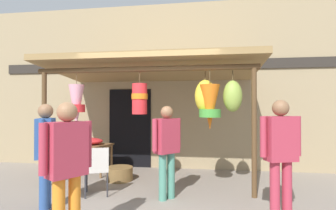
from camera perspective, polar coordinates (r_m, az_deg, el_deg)
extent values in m
plane|color=gray|center=(4.86, -4.48, -18.86)|extent=(30.00, 30.00, 0.00)
cube|color=#9E8966|center=(6.81, -0.27, 4.15)|extent=(9.83, 0.25, 4.17)
cube|color=#2D2823|center=(6.73, -0.46, 8.50)|extent=(8.84, 0.04, 0.24)
cube|color=black|center=(6.88, -8.25, -4.95)|extent=(1.10, 0.03, 2.00)
cylinder|color=brown|center=(5.60, -25.28, -4.74)|extent=(0.09, 0.09, 2.23)
cylinder|color=brown|center=(4.73, 18.18, -5.55)|extent=(0.09, 0.09, 2.23)
cylinder|color=brown|center=(7.38, -16.40, -3.76)|extent=(0.09, 0.09, 2.23)
cylinder|color=brown|center=(6.75, 15.26, -4.06)|extent=(0.09, 0.09, 2.23)
cylinder|color=brown|center=(4.84, -5.49, 7.76)|extent=(4.09, 0.10, 0.10)
cylinder|color=brown|center=(6.84, -1.30, 6.56)|extent=(4.09, 0.10, 0.10)
cube|color=olive|center=(5.84, -3.03, 7.50)|extent=(4.39, 2.55, 0.35)
cylinder|color=brown|center=(5.29, -19.22, 5.35)|extent=(0.01, 0.01, 0.22)
cone|color=pink|center=(5.26, -19.24, -0.21)|extent=(0.29, 0.29, 0.81)
cylinder|color=red|center=(5.26, -19.24, -0.68)|extent=(0.32, 0.32, 0.15)
cylinder|color=brown|center=(4.85, -6.18, 5.88)|extent=(0.01, 0.01, 0.21)
cylinder|color=red|center=(4.82, -6.18, 1.32)|extent=(0.27, 0.27, 0.56)
cylinder|color=orange|center=(4.82, -6.18, 1.85)|extent=(0.29, 0.29, 0.10)
cylinder|color=brown|center=(4.67, 9.05, 5.91)|extent=(0.01, 0.01, 0.25)
cone|color=orange|center=(4.64, 9.06, -0.48)|extent=(0.35, 0.35, 0.79)
cylinder|color=green|center=(4.64, 9.06, -1.77)|extent=(0.38, 0.38, 0.14)
cylinder|color=#4C3D23|center=(4.77, 13.82, 6.23)|extent=(0.02, 0.02, 0.17)
ellipsoid|color=#89A842|center=(4.74, 13.84, 1.88)|extent=(0.33, 0.28, 0.55)
cylinder|color=#4C3D23|center=(4.78, 8.08, 6.34)|extent=(0.02, 0.02, 0.15)
ellipsoid|color=yellow|center=(4.75, 8.09, 1.87)|extent=(0.38, 0.32, 0.59)
cube|color=brown|center=(6.46, -17.45, -8.41)|extent=(1.12, 0.75, 0.04)
cylinder|color=brown|center=(6.47, -22.89, -11.35)|extent=(0.05, 0.05, 0.62)
cylinder|color=brown|center=(6.02, -14.40, -12.21)|extent=(0.05, 0.05, 0.62)
cylinder|color=brown|center=(7.03, -20.06, -10.49)|extent=(0.05, 0.05, 0.62)
cylinder|color=brown|center=(6.61, -12.14, -11.15)|extent=(0.05, 0.05, 0.62)
ellipsoid|color=red|center=(6.50, -17.21, -7.48)|extent=(0.77, 0.54, 0.16)
ellipsoid|color=yellow|center=(6.40, -16.49, -7.52)|extent=(0.35, 0.27, 0.11)
cube|color=beige|center=(4.91, -15.17, -13.31)|extent=(0.52, 0.52, 0.04)
cube|color=beige|center=(4.70, -15.24, -11.42)|extent=(0.38, 0.18, 0.40)
cylinder|color=#333338|center=(5.14, -13.03, -15.28)|extent=(0.03, 0.03, 0.44)
cylinder|color=#333338|center=(5.15, -17.19, -15.23)|extent=(0.03, 0.03, 0.44)
cylinder|color=#333338|center=(4.79, -13.01, -16.37)|extent=(0.03, 0.03, 0.44)
cylinder|color=#333338|center=(4.80, -17.49, -16.32)|extent=(0.03, 0.03, 0.44)
cylinder|color=brown|center=(5.79, -10.46, -14.43)|extent=(0.55, 0.55, 0.28)
cylinder|color=#2D5193|center=(4.55, -24.85, -14.95)|extent=(0.13, 0.13, 0.78)
cylinder|color=#2D5193|center=(4.38, -25.30, -15.53)|extent=(0.13, 0.13, 0.78)
cube|color=#2D5193|center=(4.34, -25.03, -6.49)|extent=(0.36, 0.45, 0.59)
cylinder|color=#2D5193|center=(4.59, -24.42, -5.80)|extent=(0.08, 0.08, 0.53)
cylinder|color=#2D5193|center=(4.09, -25.71, -6.44)|extent=(0.08, 0.08, 0.53)
sphere|color=#896042|center=(4.32, -25.01, -1.21)|extent=(0.21, 0.21, 0.21)
cylinder|color=#B23347|center=(4.07, 24.39, -16.51)|extent=(0.13, 0.13, 0.80)
cylinder|color=#B23347|center=(3.98, 22.15, -16.91)|extent=(0.13, 0.13, 0.80)
cube|color=#B23347|center=(3.89, 23.24, -6.69)|extent=(0.45, 0.33, 0.60)
cylinder|color=#B23347|center=(4.03, 26.30, -6.03)|extent=(0.08, 0.08, 0.54)
cylinder|color=#B23347|center=(3.75, 19.95, -6.46)|extent=(0.08, 0.08, 0.54)
sphere|color=#896042|center=(3.87, 23.22, -0.61)|extent=(0.22, 0.22, 0.22)
cylinder|color=#4C8E7A|center=(4.60, 0.65, -14.95)|extent=(0.13, 0.13, 0.77)
cylinder|color=#4C8E7A|center=(4.48, -1.16, -15.32)|extent=(0.13, 0.13, 0.77)
cube|color=#B23347|center=(4.42, -0.24, -6.68)|extent=(0.43, 0.45, 0.58)
cylinder|color=#B23347|center=(4.58, 2.22, -6.10)|extent=(0.08, 0.08, 0.52)
cylinder|color=#B23347|center=(4.26, -2.90, -6.52)|extent=(0.08, 0.08, 0.52)
sphere|color=#896042|center=(4.39, -0.24, -1.57)|extent=(0.21, 0.21, 0.21)
cylinder|color=orange|center=(3.29, -19.61, -20.67)|extent=(0.13, 0.13, 0.78)
cube|color=#B23347|center=(3.08, -21.05, -8.89)|extent=(0.40, 0.46, 0.59)
cylinder|color=#B23347|center=(2.97, -25.45, -8.62)|extent=(0.08, 0.08, 0.53)
cylinder|color=#B23347|center=(3.20, -16.97, -8.05)|extent=(0.08, 0.08, 0.53)
sphere|color=#9E704C|center=(3.05, -21.02, -1.40)|extent=(0.22, 0.22, 0.22)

